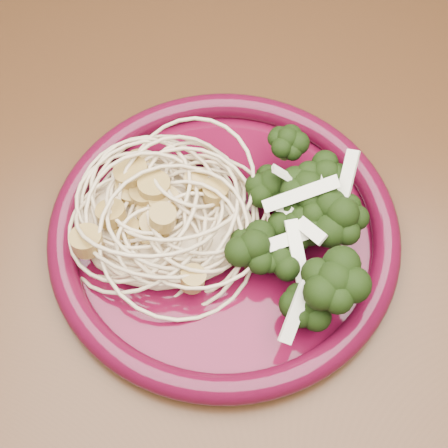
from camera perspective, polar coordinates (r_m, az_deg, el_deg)
dining_table at (r=0.59m, az=3.97°, el=-7.00°), size 1.20×0.80×0.75m
dinner_plate at (r=0.50m, az=0.00°, el=-0.57°), size 0.30×0.30×0.02m
spaghetti_pile at (r=0.49m, az=-5.53°, el=0.73°), size 0.15×0.13×0.03m
scallop_cluster at (r=0.46m, az=-5.92°, el=3.19°), size 0.14×0.14×0.04m
broccoli_pile at (r=0.48m, az=6.97°, el=-0.10°), size 0.10×0.15×0.05m
onion_garnish at (r=0.45m, az=7.39°, el=1.93°), size 0.07×0.10×0.05m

